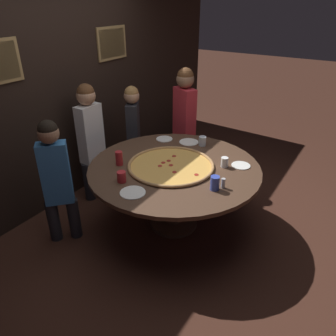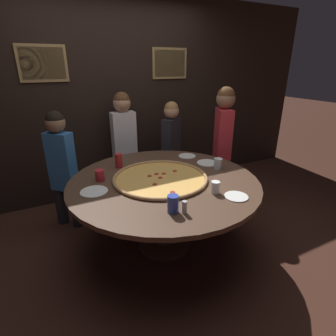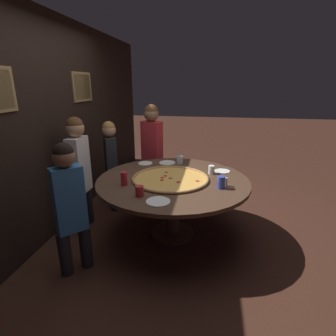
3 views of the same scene
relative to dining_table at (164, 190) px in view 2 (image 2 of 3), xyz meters
The scene contains 18 objects.
ground_plane 0.63m from the dining_table, ahead, with size 24.00×24.00×0.00m, color #422319.
back_wall 1.63m from the dining_table, 90.00° to the left, with size 6.40×0.08×2.60m.
dining_table is the anchor object (origin of this frame).
giant_pizza 0.13m from the dining_table, 133.95° to the left, with size 0.89×0.89×0.03m.
drink_cup_front_edge 0.61m from the dining_table, 155.08° to the left, with size 0.08×0.08×0.10m, color #B22328.
drink_cup_near_left 0.64m from the dining_table, ahead, with size 0.08×0.08×0.11m, color silver.
drink_cup_far_left 0.54m from the dining_table, 58.87° to the right, with size 0.07×0.07×0.10m, color white.
drink_cup_far_right 0.60m from the dining_table, 119.56° to the left, with size 0.07×0.07×0.15m, color #B22328.
drink_cup_near_right 0.61m from the dining_table, 109.46° to the right, with size 0.08×0.08×0.13m, color #384CB7.
white_plate_beside_cup 0.65m from the dining_table, behind, with size 0.23×0.23×0.01m, color white.
white_plate_far_back 0.70m from the dining_table, 56.80° to the right, with size 0.19×0.19×0.01m, color white.
white_plate_left_side 0.65m from the dining_table, 15.91° to the left, with size 0.23×0.23×0.01m, color white.
white_plate_near_front 0.72m from the dining_table, 41.52° to the left, with size 0.20×0.20×0.01m, color white.
condiment_shaker 0.63m from the dining_table, 101.88° to the right, with size 0.04×0.04×0.10m.
diner_side_right 1.17m from the dining_table, 133.55° to the left, with size 0.32×0.31×1.31m.
diner_side_left 1.19m from the dining_table, 25.27° to the left, with size 0.28×0.40×1.50m.
diner_centre_back 1.18m from the dining_table, 90.21° to the left, with size 0.36×0.21×1.43m.
diner_far_left 1.17m from the dining_table, 59.09° to the left, with size 0.34×0.27×1.30m.
Camera 2 is at (-0.97, -2.01, 1.75)m, focal length 28.00 mm.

